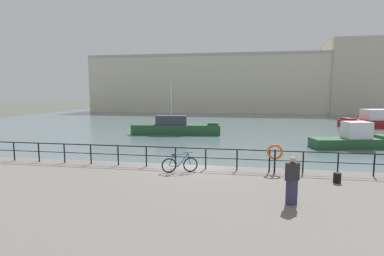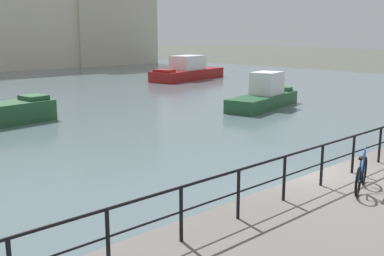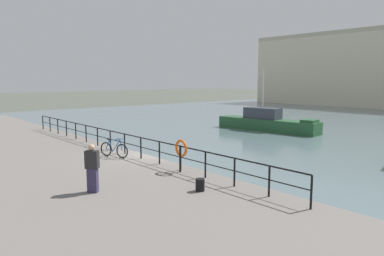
% 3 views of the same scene
% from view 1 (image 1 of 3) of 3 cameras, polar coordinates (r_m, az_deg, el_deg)
% --- Properties ---
extents(ground_plane, '(240.00, 240.00, 0.00)m').
position_cam_1_polar(ground_plane, '(16.36, 0.48, -9.54)').
color(ground_plane, '#4C5147').
extents(water_basin, '(80.00, 60.00, 0.01)m').
position_cam_1_polar(water_basin, '(45.99, 6.60, 1.09)').
color(water_basin, slate).
rests_on(water_basin, ground_plane).
extents(quay_promenade, '(56.00, 13.00, 0.74)m').
position_cam_1_polar(quay_promenade, '(10.26, -5.71, -17.67)').
color(quay_promenade, slate).
rests_on(quay_promenade, ground_plane).
extents(harbor_building, '(64.87, 11.03, 15.26)m').
position_cam_1_polar(harbor_building, '(69.10, 12.48, 8.22)').
color(harbor_building, beige).
rests_on(harbor_building, ground_plane).
extents(moored_red_daysailer, '(9.70, 3.01, 5.55)m').
position_cam_1_polar(moored_red_daysailer, '(32.67, -3.12, 0.09)').
color(moored_red_daysailer, '#23512D').
rests_on(moored_red_daysailer, water_basin).
extents(moored_green_narrowboat, '(6.67, 3.30, 2.17)m').
position_cam_1_polar(moored_green_narrowboat, '(28.18, 28.25, -1.87)').
color(moored_green_narrowboat, '#23512D').
rests_on(moored_green_narrowboat, water_basin).
extents(moored_small_launch, '(9.35, 4.59, 2.35)m').
position_cam_1_polar(moored_small_launch, '(46.05, 31.58, 1.17)').
color(moored_small_launch, maroon).
rests_on(moored_small_launch, water_basin).
extents(quay_railing, '(23.56, 0.07, 1.08)m').
position_cam_1_polar(quay_railing, '(15.64, -5.97, -4.77)').
color(quay_railing, black).
rests_on(quay_railing, quay_promenade).
extents(parked_bicycle, '(1.68, 0.66, 0.98)m').
position_cam_1_polar(parked_bicycle, '(14.63, -2.35, -6.95)').
color(parked_bicycle, black).
rests_on(parked_bicycle, quay_promenade).
extents(mooring_bollard, '(0.32, 0.32, 0.44)m').
position_cam_1_polar(mooring_bollard, '(14.47, 25.90, -8.50)').
color(mooring_bollard, black).
rests_on(mooring_bollard, quay_promenade).
extents(life_ring_stand, '(0.75, 0.16, 1.40)m').
position_cam_1_polar(life_ring_stand, '(14.94, 15.50, -4.61)').
color(life_ring_stand, black).
rests_on(life_ring_stand, quay_promenade).
extents(standing_person, '(0.51, 0.51, 1.69)m').
position_cam_1_polar(standing_person, '(11.05, 18.51, -9.37)').
color(standing_person, '#332D4C').
rests_on(standing_person, quay_promenade).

